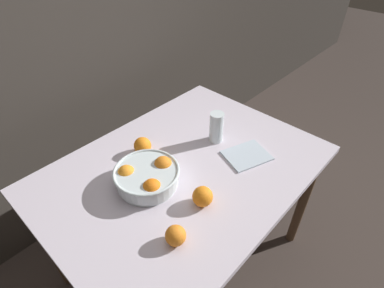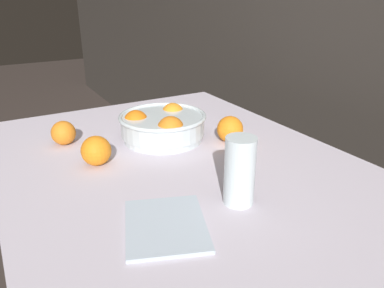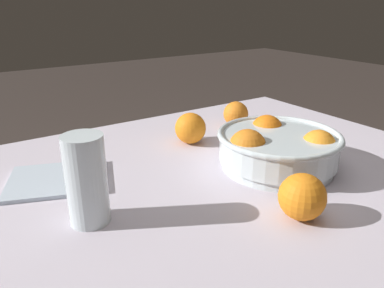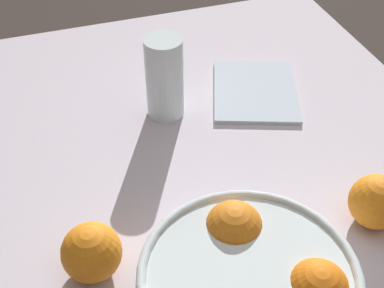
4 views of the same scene
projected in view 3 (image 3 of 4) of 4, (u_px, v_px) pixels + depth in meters
The scene contains 7 objects.
dining_table at pixel (202, 215), 0.78m from camera, with size 1.19×0.88×0.73m.
fruit_bowl at pixel (277, 147), 0.80m from camera, with size 0.26×0.26×0.10m.
juice_glass at pixel (87, 183), 0.59m from camera, with size 0.07×0.07×0.15m.
orange_loose_near_bowl at pixel (236, 114), 1.07m from camera, with size 0.07×0.07×0.07m, color orange.
orange_loose_front at pixel (190, 128), 0.94m from camera, with size 0.08×0.08×0.08m, color orange.
orange_loose_aside at pixel (302, 197), 0.61m from camera, with size 0.08×0.08×0.08m, color orange.
napkin at pixel (58, 179), 0.75m from camera, with size 0.19×0.15×0.01m, color silver.
Camera 3 is at (0.39, 0.55, 1.07)m, focal length 35.00 mm.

